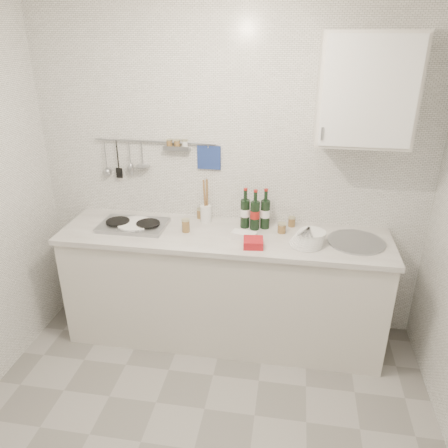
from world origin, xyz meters
name	(u,v)px	position (x,y,z in m)	size (l,w,h in m)	color
back_wall	(230,178)	(0.00, 1.40, 1.25)	(3.00, 0.02, 2.50)	silver
counter	(225,289)	(0.01, 1.10, 0.43)	(2.44, 0.64, 0.96)	beige
wall_rail	(153,154)	(-0.60, 1.37, 1.43)	(0.98, 0.09, 0.34)	#93969B
wall_cabinet	(366,89)	(0.90, 1.22, 1.95)	(0.60, 0.38, 0.70)	beige
plate_stack_hob	(134,225)	(-0.69, 1.09, 0.94)	(0.29, 0.28, 0.04)	#4961A6
plate_stack_sink	(309,238)	(0.62, 1.02, 0.97)	(0.25, 0.24, 0.10)	white
wine_bottles	(255,209)	(0.22, 1.23, 1.07)	(0.22, 0.11, 0.31)	black
butter_dish	(244,236)	(0.16, 1.03, 0.95)	(0.17, 0.09, 0.05)	white
strawberry_punnet	(253,243)	(0.24, 0.93, 0.95)	(0.14, 0.14, 0.06)	red
utensil_crock	(206,211)	(-0.17, 1.30, 1.00)	(0.09, 0.09, 0.35)	white
jar_a	(200,213)	(-0.23, 1.35, 0.96)	(0.06, 0.06, 0.08)	brown
jar_b	(292,222)	(0.49, 1.31, 0.96)	(0.06, 0.06, 0.08)	brown
jar_c	(282,228)	(0.42, 1.18, 0.96)	(0.06, 0.06, 0.08)	brown
jar_d	(186,225)	(-0.28, 1.08, 0.97)	(0.06, 0.06, 0.10)	brown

